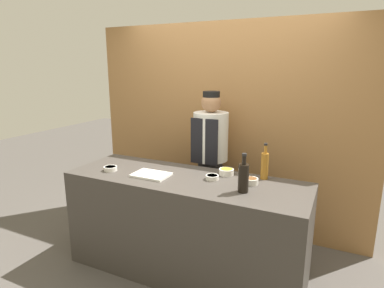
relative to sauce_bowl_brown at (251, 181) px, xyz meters
name	(u,v)px	position (x,y,z in m)	size (l,w,h in m)	color
ground_plane	(185,269)	(-0.58, -0.10, -0.97)	(14.00, 14.00, 0.00)	#4C4742
cabinet_wall	(227,129)	(-0.58, 1.00, 0.23)	(3.30, 0.18, 2.40)	olive
counter	(185,225)	(-0.58, -0.10, -0.50)	(2.20, 0.74, 0.94)	#3D3833
sauce_bowl_brown	(251,181)	(0.00, 0.00, 0.00)	(0.12, 0.12, 0.05)	silver
sauce_bowl_orange	(212,177)	(-0.34, -0.04, -0.01)	(0.12, 0.12, 0.04)	silver
sauce_bowl_red	(110,168)	(-1.32, -0.23, -0.01)	(0.13, 0.13, 0.04)	silver
sauce_bowl_yellow	(226,171)	(-0.27, 0.14, 0.00)	(0.14, 0.14, 0.06)	silver
cutting_board	(151,175)	(-0.88, -0.19, -0.02)	(0.33, 0.23, 0.02)	white
bottle_soy	(243,177)	(-0.01, -0.20, 0.10)	(0.09, 0.09, 0.32)	black
bottle_amber	(265,165)	(0.07, 0.18, 0.10)	(0.07, 0.07, 0.33)	#9E661E
chef_center	(210,161)	(-0.62, 0.60, -0.07)	(0.38, 0.38, 1.66)	#28282D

